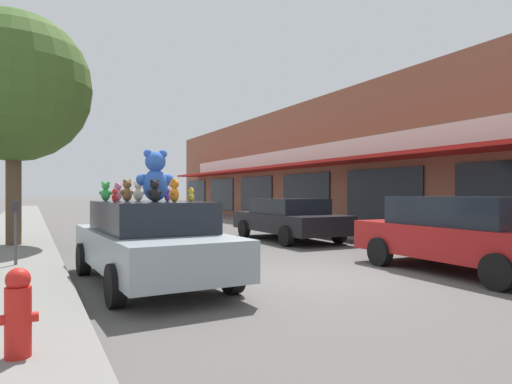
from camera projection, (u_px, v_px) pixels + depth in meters
ground_plane at (310, 276)px, 8.55m from camera, size 260.00×260.00×0.00m
sidewalk_far at (496, 255)px, 10.88m from camera, size 2.34×90.00×0.12m
storefront_row at (432, 168)px, 24.08m from camera, size 17.44×35.19×5.67m
plush_art_car at (150, 240)px, 7.84m from camera, size 2.14×4.57×1.41m
teddy_bear_giant at (155, 176)px, 7.87m from camera, size 0.67×0.43×0.90m
teddy_bear_pink at (118, 192)px, 8.67m from camera, size 0.23×0.24×0.35m
teddy_bear_black at (154, 191)px, 7.49m from camera, size 0.29×0.20×0.38m
teddy_bear_green at (106, 192)px, 8.44m from camera, size 0.26×0.22×0.36m
teddy_bear_red at (115, 196)px, 7.41m from camera, size 0.13×0.16×0.22m
teddy_bear_brown at (127, 191)px, 7.96m from camera, size 0.28×0.24×0.39m
teddy_bear_yellow at (191, 195)px, 7.81m from camera, size 0.14×0.18×0.24m
teddy_bear_orange at (174, 191)px, 7.40m from camera, size 0.23×0.29×0.38m
teddy_bear_purple at (167, 195)px, 8.15m from camera, size 0.18×0.14×0.24m
teddy_bear_cream at (138, 191)px, 8.35m from camera, size 0.28×0.22×0.37m
parked_car_far_left at (462, 233)px, 8.84m from camera, size 1.89×4.42×1.49m
parked_car_far_center at (289, 218)px, 14.79m from camera, size 2.06×4.64×1.36m
street_tree at (14, 87)px, 12.54m from camera, size 4.14×4.14×6.43m
fire_hydrant at (18, 312)px, 4.02m from camera, size 0.33×0.22×0.79m
parking_meter at (16, 224)px, 9.10m from camera, size 0.14×0.10×1.27m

